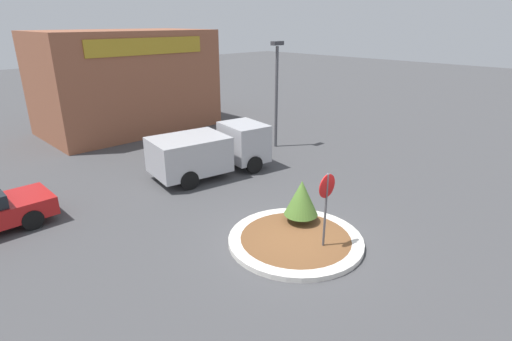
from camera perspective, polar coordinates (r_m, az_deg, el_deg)
name	(u,v)px	position (r m, az deg, el deg)	size (l,w,h in m)	color
ground_plane	(295,242)	(12.87, 5.64, -10.15)	(120.00, 120.00, 0.00)	#474749
traffic_island	(295,240)	(12.83, 5.65, -9.83)	(4.24, 4.24, 0.17)	silver
stop_sign	(326,198)	(11.78, 10.00, -3.93)	(0.72, 0.07, 2.49)	#4C4C51
island_shrub	(301,198)	(13.40, 6.51, -3.88)	(1.14, 1.14, 1.48)	brown
utility_truck	(210,150)	(18.00, -6.56, 2.93)	(5.57, 3.05, 2.08)	#B2B2B7
storefront_building	(126,81)	(26.77, -18.06, 12.04)	(10.16, 6.07, 6.04)	#93563D
light_pole	(277,86)	(21.56, 2.96, 11.97)	(0.70, 0.30, 5.59)	#4C4C51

